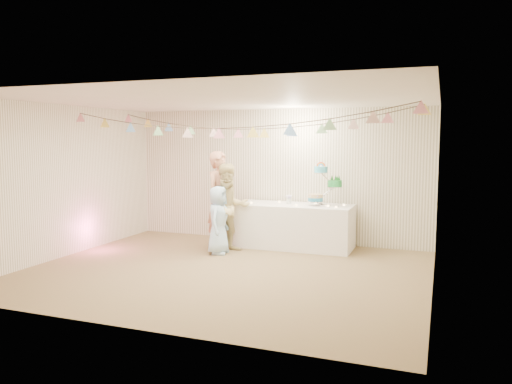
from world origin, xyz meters
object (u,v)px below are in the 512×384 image
(table, at_px, (294,226))
(person_adult_b, at_px, (229,208))
(person_adult_a, at_px, (220,200))
(person_child, at_px, (218,220))
(cake_stand, at_px, (324,189))

(table, relative_size, person_adult_b, 1.36)
(person_adult_a, relative_size, person_adult_b, 1.14)
(person_child, bearing_deg, cake_stand, -64.61)
(person_adult_a, distance_m, person_child, 0.52)
(cake_stand, bearing_deg, table, -174.81)
(cake_stand, height_order, person_adult_b, person_adult_b)
(cake_stand, xyz_separation_m, person_adult_a, (-1.80, -0.62, -0.22))
(cake_stand, height_order, person_adult_a, person_adult_a)
(cake_stand, bearing_deg, person_adult_b, -153.18)
(cake_stand, height_order, person_child, cake_stand)
(person_child, bearing_deg, person_adult_a, 12.90)
(table, xyz_separation_m, person_adult_b, (-1.00, -0.73, 0.39))
(table, height_order, person_adult_b, person_adult_b)
(person_adult_a, xyz_separation_m, person_adult_b, (0.25, -0.17, -0.11))
(table, relative_size, person_child, 1.80)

